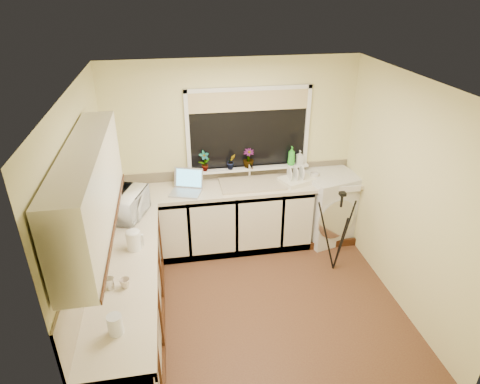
% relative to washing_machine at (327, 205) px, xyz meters
% --- Properties ---
extents(floor, '(3.20, 3.20, 0.00)m').
position_rel_washing_machine_xyz_m(floor, '(-1.27, -1.23, -0.48)').
color(floor, brown).
rests_on(floor, ground).
extents(ceiling, '(3.20, 3.20, 0.00)m').
position_rel_washing_machine_xyz_m(ceiling, '(-1.27, -1.23, 1.97)').
color(ceiling, white).
rests_on(ceiling, ground).
extents(wall_back, '(3.20, 0.00, 3.20)m').
position_rel_washing_machine_xyz_m(wall_back, '(-1.27, 0.27, 0.74)').
color(wall_back, beige).
rests_on(wall_back, ground).
extents(wall_front, '(3.20, 0.00, 3.20)m').
position_rel_washing_machine_xyz_m(wall_front, '(-1.27, -2.73, 0.74)').
color(wall_front, beige).
rests_on(wall_front, ground).
extents(wall_left, '(0.00, 3.00, 3.00)m').
position_rel_washing_machine_xyz_m(wall_left, '(-2.87, -1.23, 0.74)').
color(wall_left, beige).
rests_on(wall_left, ground).
extents(wall_right, '(0.00, 3.00, 3.00)m').
position_rel_washing_machine_xyz_m(wall_right, '(0.33, -1.23, 0.74)').
color(wall_right, beige).
rests_on(wall_right, ground).
extents(base_cabinet_back, '(2.55, 0.60, 0.86)m').
position_rel_washing_machine_xyz_m(base_cabinet_back, '(-1.59, -0.03, -0.05)').
color(base_cabinet_back, silver).
rests_on(base_cabinet_back, floor).
extents(base_cabinet_left, '(0.54, 2.40, 0.86)m').
position_rel_washing_machine_xyz_m(base_cabinet_left, '(-2.57, -1.53, -0.05)').
color(base_cabinet_left, silver).
rests_on(base_cabinet_left, floor).
extents(worktop_back, '(3.20, 0.60, 0.04)m').
position_rel_washing_machine_xyz_m(worktop_back, '(-1.27, -0.03, 0.40)').
color(worktop_back, beige).
rests_on(worktop_back, base_cabinet_back).
extents(worktop_left, '(0.60, 2.40, 0.04)m').
position_rel_washing_machine_xyz_m(worktop_left, '(-2.57, -1.53, 0.40)').
color(worktop_left, beige).
rests_on(worktop_left, base_cabinet_left).
extents(upper_cabinet, '(0.28, 1.90, 0.70)m').
position_rel_washing_machine_xyz_m(upper_cabinet, '(-2.71, -1.68, 1.32)').
color(upper_cabinet, silver).
rests_on(upper_cabinet, wall_left).
extents(splashback_left, '(0.02, 2.40, 0.45)m').
position_rel_washing_machine_xyz_m(splashback_left, '(-2.86, -1.53, 0.64)').
color(splashback_left, beige).
rests_on(splashback_left, wall_left).
extents(splashback_back, '(3.20, 0.02, 0.14)m').
position_rel_washing_machine_xyz_m(splashback_back, '(-1.27, 0.26, 0.49)').
color(splashback_back, beige).
rests_on(splashback_back, wall_back).
extents(window_glass, '(1.50, 0.02, 1.00)m').
position_rel_washing_machine_xyz_m(window_glass, '(-1.07, 0.26, 1.07)').
color(window_glass, black).
rests_on(window_glass, wall_back).
extents(window_blind, '(1.50, 0.02, 0.25)m').
position_rel_washing_machine_xyz_m(window_blind, '(-1.07, 0.23, 1.44)').
color(window_blind, tan).
rests_on(window_blind, wall_back).
extents(windowsill, '(1.60, 0.14, 0.03)m').
position_rel_washing_machine_xyz_m(windowsill, '(-1.07, 0.20, 0.55)').
color(windowsill, white).
rests_on(windowsill, wall_back).
extents(sink, '(0.82, 0.46, 0.03)m').
position_rel_washing_machine_xyz_m(sink, '(-1.07, -0.03, 0.43)').
color(sink, tan).
rests_on(sink, worktop_back).
extents(faucet, '(0.03, 0.03, 0.24)m').
position_rel_washing_machine_xyz_m(faucet, '(-1.07, 0.15, 0.54)').
color(faucet, silver).
rests_on(faucet, worktop_back).
extents(washing_machine, '(0.82, 0.81, 0.96)m').
position_rel_washing_machine_xyz_m(washing_machine, '(0.00, 0.00, 0.00)').
color(washing_machine, silver).
rests_on(washing_machine, floor).
extents(laptop, '(0.45, 0.44, 0.27)m').
position_rel_washing_machine_xyz_m(laptop, '(-1.90, -0.06, 0.49)').
color(laptop, '#A4A3AB').
rests_on(laptop, worktop_back).
extents(kettle, '(0.14, 0.14, 0.19)m').
position_rel_washing_machine_xyz_m(kettle, '(-2.49, -1.22, 0.51)').
color(kettle, white).
rests_on(kettle, worktop_left).
extents(dish_rack, '(0.50, 0.44, 0.06)m').
position_rel_washing_machine_xyz_m(dish_rack, '(-0.48, -0.06, 0.45)').
color(dish_rack, '#EFE8CF').
rests_on(dish_rack, worktop_back).
extents(tripod, '(0.70, 0.70, 1.08)m').
position_rel_washing_machine_xyz_m(tripod, '(-0.16, -0.76, 0.06)').
color(tripod, black).
rests_on(tripod, floor).
extents(glass_jug, '(0.11, 0.11, 0.16)m').
position_rel_washing_machine_xyz_m(glass_jug, '(-2.57, -2.31, 0.50)').
color(glass_jug, silver).
rests_on(glass_jug, worktop_left).
extents(steel_jar, '(0.07, 0.07, 0.10)m').
position_rel_washing_machine_xyz_m(steel_jar, '(-2.66, -1.78, 0.47)').
color(steel_jar, silver).
rests_on(steel_jar, worktop_left).
extents(microwave, '(0.51, 0.61, 0.29)m').
position_rel_washing_machine_xyz_m(microwave, '(-2.59, -0.55, 0.56)').
color(microwave, white).
rests_on(microwave, worktop_left).
extents(plant_a, '(0.17, 0.15, 0.27)m').
position_rel_washing_machine_xyz_m(plant_a, '(-1.65, 0.19, 0.71)').
color(plant_a, '#999999').
rests_on(plant_a, windowsill).
extents(plant_b, '(0.13, 0.12, 0.21)m').
position_rel_washing_machine_xyz_m(plant_b, '(-1.31, 0.18, 0.67)').
color(plant_b, '#999999').
rests_on(plant_b, windowsill).
extents(plant_c, '(0.16, 0.16, 0.25)m').
position_rel_washing_machine_xyz_m(plant_c, '(-1.08, 0.20, 0.70)').
color(plant_c, '#999999').
rests_on(plant_c, windowsill).
extents(soap_bottle_green, '(0.10, 0.10, 0.26)m').
position_rel_washing_machine_xyz_m(soap_bottle_green, '(-0.50, 0.19, 0.70)').
color(soap_bottle_green, green).
rests_on(soap_bottle_green, windowsill).
extents(soap_bottle_clear, '(0.09, 0.09, 0.19)m').
position_rel_washing_machine_xyz_m(soap_bottle_clear, '(-0.38, 0.20, 0.67)').
color(soap_bottle_clear, '#999999').
rests_on(soap_bottle_clear, windowsill).
extents(cup_back, '(0.13, 0.13, 0.10)m').
position_rel_washing_machine_xyz_m(cup_back, '(-0.23, -0.01, 0.47)').
color(cup_back, beige).
rests_on(cup_back, worktop_back).
extents(cup_left, '(0.12, 0.12, 0.09)m').
position_rel_washing_machine_xyz_m(cup_left, '(-2.54, -1.79, 0.46)').
color(cup_left, beige).
rests_on(cup_left, worktop_left).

